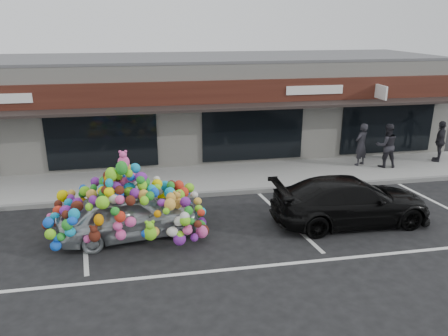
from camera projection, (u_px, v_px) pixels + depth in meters
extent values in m
plane|color=black|center=(197.00, 230.00, 12.76)|extent=(90.00, 90.00, 0.00)
cube|color=beige|center=(174.00, 106.00, 20.01)|extent=(24.00, 6.00, 4.20)
cube|color=#59595B|center=(172.00, 58.00, 19.33)|extent=(24.00, 6.00, 0.12)
cube|color=#38160F|center=(178.00, 93.00, 16.81)|extent=(24.00, 0.18, 0.90)
cube|color=black|center=(180.00, 109.00, 16.48)|extent=(24.00, 1.20, 0.10)
cube|color=white|center=(381.00, 92.00, 17.79)|extent=(0.08, 0.95, 0.55)
cube|color=white|center=(315.00, 90.00, 17.63)|extent=(2.40, 0.04, 0.35)
cube|color=black|center=(102.00, 139.00, 16.89)|extent=(4.20, 0.12, 2.30)
cube|color=black|center=(253.00, 133.00, 17.90)|extent=(4.20, 0.12, 2.30)
cube|color=black|center=(387.00, 127.00, 18.92)|extent=(4.20, 0.12, 2.30)
cube|color=gray|center=(184.00, 181.00, 16.46)|extent=(26.00, 3.00, 0.15)
cube|color=slate|center=(188.00, 195.00, 15.06)|extent=(26.00, 0.18, 0.16)
cube|color=silver|center=(84.00, 235.00, 12.40)|extent=(0.73, 4.37, 0.01)
cube|color=silver|center=(287.00, 219.00, 13.42)|extent=(0.73, 4.37, 0.01)
cube|color=silver|center=(444.00, 207.00, 14.33)|extent=(0.73, 4.37, 0.01)
cube|color=silver|center=(287.00, 264.00, 10.95)|extent=(14.00, 0.12, 0.01)
imported|color=silver|center=(129.00, 214.00, 12.20)|extent=(2.20, 4.11, 1.33)
ellipsoid|color=#FF4A09|center=(126.00, 175.00, 11.83)|extent=(1.43, 1.81, 1.00)
sphere|color=#F1FF09|center=(178.00, 202.00, 12.19)|extent=(0.34, 0.34, 0.34)
sphere|color=#0D60FF|center=(151.00, 230.00, 11.53)|extent=(0.36, 0.36, 0.36)
sphere|color=green|center=(102.00, 206.00, 12.88)|extent=(0.30, 0.30, 0.30)
sphere|color=#E555A1|center=(125.00, 159.00, 11.69)|extent=(0.32, 0.32, 0.32)
sphere|color=#FF9E00|center=(85.00, 205.00, 11.99)|extent=(0.30, 0.30, 0.30)
imported|color=black|center=(351.00, 201.00, 13.03)|extent=(1.97, 4.77, 1.38)
imported|color=#222228|center=(361.00, 144.00, 17.77)|extent=(0.76, 0.66, 1.75)
imported|color=black|center=(386.00, 146.00, 17.53)|extent=(0.95, 0.78, 1.79)
imported|color=black|center=(440.00, 141.00, 18.27)|extent=(1.06, 0.96, 1.73)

